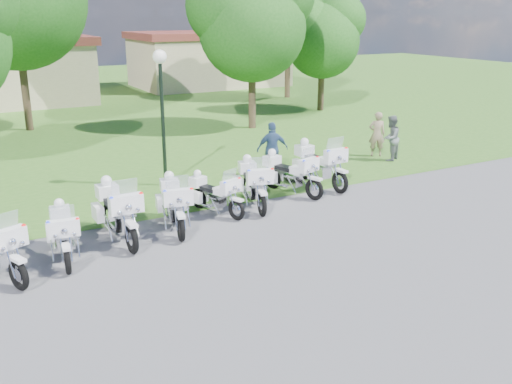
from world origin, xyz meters
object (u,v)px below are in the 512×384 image
motorcycle_1 (63,232)px  lamp_post (161,85)px  motorcycle_7 (319,163)px  motorcycle_3 (174,203)px  motorcycle_5 (253,182)px  motorcycle_2 (117,211)px  motorcycle_6 (290,173)px  motorcycle_4 (214,193)px  bystander_c (272,149)px  bystander_b (391,138)px  bystander_a (377,134)px

motorcycle_1 → lamp_post: lamp_post is taller
motorcycle_1 → motorcycle_7: (8.61, 2.06, 0.11)m
motorcycle_1 → motorcycle_3: size_ratio=0.93×
motorcycle_3 → motorcycle_1: bearing=24.1°
motorcycle_5 → motorcycle_2: bearing=23.5°
motorcycle_3 → motorcycle_6: motorcycle_3 is taller
motorcycle_5 → motorcycle_7: size_ratio=0.92×
motorcycle_4 → bystander_c: bystander_c is taller
motorcycle_3 → motorcycle_4: motorcycle_3 is taller
motorcycle_1 → bystander_b: (12.91, 3.46, 0.24)m
motorcycle_4 → motorcycle_1: bearing=-5.1°
motorcycle_2 → bystander_a: (11.46, 3.68, 0.15)m
motorcycle_7 → lamp_post: (-4.50, 2.40, 2.57)m
motorcycle_3 → motorcycle_4: size_ratio=1.20×
motorcycle_4 → motorcycle_3: bearing=0.8°
motorcycle_1 → motorcycle_3: bearing=-161.1°
motorcycle_5 → bystander_a: bearing=-143.1°
motorcycle_2 → motorcycle_4: 3.00m
motorcycle_1 → bystander_a: bystander_a is taller
motorcycle_3 → motorcycle_7: 5.80m
motorcycle_4 → bystander_b: 8.84m
bystander_b → bystander_c: (-5.09, 0.31, 0.07)m
lamp_post → bystander_c: 4.45m
motorcycle_4 → motorcycle_6: size_ratio=0.87×
bystander_b → motorcycle_7: bearing=-9.2°
motorcycle_5 → bystander_c: size_ratio=1.28×
bystander_a → motorcycle_4: bearing=50.8°
bystander_b → motorcycle_1: bearing=-12.2°
motorcycle_4 → lamp_post: size_ratio=0.46×
motorcycle_5 → motorcycle_7: 3.00m
motorcycle_1 → motorcycle_5: (5.71, 1.27, 0.06)m
motorcycle_1 → motorcycle_6: (7.27, 1.75, 0.04)m
motorcycle_3 → motorcycle_7: (5.63, 1.43, 0.05)m
motorcycle_6 → motorcycle_7: bearing=175.4°
bystander_a → motorcycle_5: bearing=53.4°
bystander_a → motorcycle_2: bearing=48.6°
motorcycle_4 → motorcycle_5: size_ratio=0.83×
lamp_post → bystander_a: (8.79, -0.19, -2.42)m
motorcycle_4 → bystander_c: 4.32m
motorcycle_5 → motorcycle_6: size_ratio=1.05×
motorcycle_6 → bystander_b: 5.89m
motorcycle_7 → lamp_post: bearing=-31.5°
motorcycle_5 → bystander_c: (2.10, 2.49, 0.25)m
motorcycle_2 → bystander_a: bystander_a is taller
lamp_post → bystander_a: bearing=-1.3°
bystander_a → motorcycle_3: bearing=51.0°
motorcycle_1 → bystander_c: bystander_c is taller
bystander_b → bystander_a: bearing=-116.7°
motorcycle_2 → motorcycle_4: size_ratio=1.31×
motorcycle_1 → motorcycle_2: motorcycle_2 is taller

